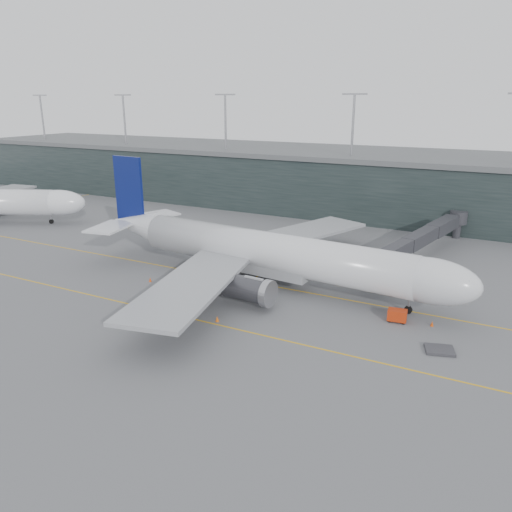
% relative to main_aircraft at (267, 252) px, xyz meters
% --- Properties ---
extents(ground, '(320.00, 320.00, 0.00)m').
position_rel_main_aircraft_xyz_m(ground, '(-7.77, 3.12, -5.14)').
color(ground, '#58585D').
rests_on(ground, ground).
extents(taxiline_a, '(160.00, 0.25, 0.02)m').
position_rel_main_aircraft_xyz_m(taxiline_a, '(-7.77, -0.88, -5.13)').
color(taxiline_a, gold).
rests_on(taxiline_a, ground).
extents(taxiline_b, '(160.00, 0.25, 0.02)m').
position_rel_main_aircraft_xyz_m(taxiline_b, '(-7.77, -16.88, -5.13)').
color(taxiline_b, gold).
rests_on(taxiline_b, ground).
extents(taxiline_lead_main, '(0.25, 60.00, 0.02)m').
position_rel_main_aircraft_xyz_m(taxiline_lead_main, '(-2.77, 23.12, -5.13)').
color(taxiline_lead_main, gold).
rests_on(taxiline_lead_main, ground).
extents(taxiline_lead_adj, '(0.25, 60.00, 0.02)m').
position_rel_main_aircraft_xyz_m(taxiline_lead_adj, '(-82.77, 23.12, -5.13)').
color(taxiline_lead_adj, gold).
rests_on(taxiline_lead_adj, ground).
extents(terminal, '(240.00, 36.00, 29.00)m').
position_rel_main_aircraft_xyz_m(terminal, '(-7.78, 61.12, 2.48)').
color(terminal, black).
rests_on(terminal, ground).
extents(main_aircraft, '(65.37, 61.24, 18.32)m').
position_rel_main_aircraft_xyz_m(main_aircraft, '(0.00, 0.00, 0.00)').
color(main_aircraft, silver).
rests_on(main_aircraft, ground).
extents(jet_bridge, '(10.24, 43.39, 5.76)m').
position_rel_main_aircraft_xyz_m(jet_bridge, '(18.65, 24.79, -0.83)').
color(jet_bridge, '#2C2C31').
rests_on(jet_bridge, ground).
extents(gse_cart, '(2.61, 1.83, 1.67)m').
position_rel_main_aircraft_xyz_m(gse_cart, '(21.64, -5.11, -4.21)').
color(gse_cart, '#B12B0C').
rests_on(gse_cart, ground).
extents(baggage_dolly, '(3.86, 3.42, 0.32)m').
position_rel_main_aircraft_xyz_m(baggage_dolly, '(27.89, -11.03, -4.95)').
color(baggage_dolly, '#333337').
rests_on(baggage_dolly, ground).
extents(uld_a, '(2.02, 1.66, 1.75)m').
position_rel_main_aircraft_xyz_m(uld_a, '(-11.70, 12.96, -4.22)').
color(uld_a, '#343438').
rests_on(uld_a, ground).
extents(uld_b, '(1.94, 1.59, 1.70)m').
position_rel_main_aircraft_xyz_m(uld_b, '(-10.79, 14.90, -4.25)').
color(uld_b, '#343438').
rests_on(uld_b, ground).
extents(uld_c, '(2.11, 1.86, 1.64)m').
position_rel_main_aircraft_xyz_m(uld_c, '(-6.45, 13.09, -4.28)').
color(uld_c, '#343438').
rests_on(uld_c, ground).
extents(cone_nose, '(0.44, 0.44, 0.69)m').
position_rel_main_aircraft_xyz_m(cone_nose, '(26.00, -4.40, -4.80)').
color(cone_nose, '#CA450B').
rests_on(cone_nose, ground).
extents(cone_wing_stbd, '(0.48, 0.48, 0.77)m').
position_rel_main_aircraft_xyz_m(cone_wing_stbd, '(0.49, -16.04, -4.76)').
color(cone_wing_stbd, '#E15B0C').
rests_on(cone_wing_stbd, ground).
extents(cone_wing_port, '(0.42, 0.42, 0.67)m').
position_rel_main_aircraft_xyz_m(cone_wing_port, '(1.49, 15.08, -4.81)').
color(cone_wing_port, red).
rests_on(cone_wing_port, ground).
extents(cone_tail, '(0.43, 0.43, 0.69)m').
position_rel_main_aircraft_xyz_m(cone_tail, '(-17.04, -8.17, -4.80)').
color(cone_tail, '#D6420B').
rests_on(cone_tail, ground).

